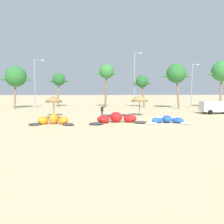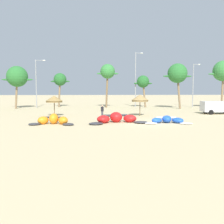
% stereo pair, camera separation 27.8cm
% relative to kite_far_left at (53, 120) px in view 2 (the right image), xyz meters
% --- Properties ---
extents(ground_plane, '(260.00, 260.00, 0.00)m').
position_rel_kite_far_left_xyz_m(ground_plane, '(9.66, 0.46, -0.41)').
color(ground_plane, '#C6B284').
extents(kite_far_left, '(4.82, 2.42, 1.08)m').
position_rel_kite_far_left_xyz_m(kite_far_left, '(0.00, 0.00, 0.00)').
color(kite_far_left, '#333338').
rests_on(kite_far_left, ground).
extents(kite_left, '(6.58, 3.51, 1.11)m').
position_rel_kite_far_left_xyz_m(kite_left, '(6.61, 0.86, 0.01)').
color(kite_left, '#333338').
rests_on(kite_left, ground).
extents(kite_left_of_center, '(5.21, 2.62, 0.78)m').
position_rel_kite_far_left_xyz_m(kite_left_of_center, '(11.95, 0.25, -0.11)').
color(kite_left_of_center, white).
rests_on(kite_left_of_center, ground).
extents(beach_umbrella_near_van, '(2.23, 2.23, 2.75)m').
position_rel_kite_far_left_xyz_m(beach_umbrella_near_van, '(-1.23, 7.49, 1.89)').
color(beach_umbrella_near_van, brown).
rests_on(beach_umbrella_near_van, ground).
extents(beach_umbrella_middle, '(2.29, 2.29, 2.88)m').
position_rel_kite_far_left_xyz_m(beach_umbrella_middle, '(10.19, 7.26, 2.00)').
color(beach_umbrella_middle, brown).
rests_on(beach_umbrella_middle, ground).
extents(parked_van, '(4.73, 2.29, 1.84)m').
position_rel_kite_far_left_xyz_m(parked_van, '(21.92, 9.37, 0.68)').
color(parked_van, silver).
rests_on(parked_van, ground).
extents(person_near_kites, '(0.36, 0.24, 1.62)m').
position_rel_kite_far_left_xyz_m(person_near_kites, '(5.10, 5.16, 0.41)').
color(person_near_kites, '#383842').
rests_on(person_near_kites, ground).
extents(palm_leftmost, '(5.73, 3.82, 7.84)m').
position_rel_kite_far_left_xyz_m(palm_leftmost, '(-10.31, 20.77, 5.46)').
color(palm_leftmost, '#7F6647').
rests_on(palm_leftmost, ground).
extents(palm_left, '(3.80, 2.53, 6.82)m').
position_rel_kite_far_left_xyz_m(palm_left, '(-3.10, 24.43, 5.01)').
color(palm_left, '#7F6647').
rests_on(palm_left, ground).
extents(palm_left_of_gap, '(4.26, 2.84, 8.48)m').
position_rel_kite_far_left_xyz_m(palm_left_of_gap, '(6.37, 22.60, 6.50)').
color(palm_left_of_gap, brown).
rests_on(palm_left_of_gap, ground).
extents(palm_center_left, '(3.66, 2.44, 6.34)m').
position_rel_kite_far_left_xyz_m(palm_center_left, '(13.43, 23.06, 4.58)').
color(palm_center_left, '#7F6647').
rests_on(palm_center_left, ground).
extents(palm_center_right, '(5.33, 3.55, 8.28)m').
position_rel_kite_far_left_xyz_m(palm_center_right, '(19.01, 19.02, 6.01)').
color(palm_center_right, '#7F6647').
rests_on(palm_center_right, ground).
extents(palm_right_of_gap, '(5.80, 3.87, 8.95)m').
position_rel_kite_far_left_xyz_m(palm_right_of_gap, '(28.00, 19.81, 6.54)').
color(palm_right_of_gap, '#7F6647').
rests_on(palm_right_of_gap, ground).
extents(lamppost_west, '(2.01, 0.24, 9.32)m').
position_rel_kite_far_left_xyz_m(lamppost_west, '(-7.42, 23.40, 4.81)').
color(lamppost_west, gray).
rests_on(lamppost_west, ground).
extents(lamppost_west_center, '(1.58, 0.24, 10.88)m').
position_rel_kite_far_left_xyz_m(lamppost_west_center, '(12.09, 23.58, 5.55)').
color(lamppost_west_center, gray).
rests_on(lamppost_west_center, ground).
extents(lamppost_east_center, '(1.48, 0.24, 8.66)m').
position_rel_kite_far_left_xyz_m(lamppost_east_center, '(23.63, 22.95, 4.41)').
color(lamppost_east_center, gray).
rests_on(lamppost_east_center, ground).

